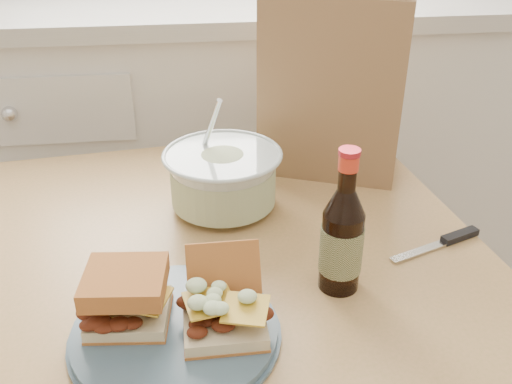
{
  "coord_description": "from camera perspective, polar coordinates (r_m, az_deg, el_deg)",
  "views": [
    {
      "loc": [
        -0.1,
        0.12,
        1.23
      ],
      "look_at": [
        -0.0,
        0.9,
        0.79
      ],
      "focal_mm": 40.0,
      "sensor_mm": 36.0,
      "label": 1
    }
  ],
  "objects": [
    {
      "name": "cabinet_run",
      "position": [
        1.75,
        -3.3,
        3.86
      ],
      "size": [
        2.5,
        0.64,
        0.94
      ],
      "color": "white",
      "rests_on": "ground"
    },
    {
      "name": "dining_table",
      "position": [
        0.96,
        -3.72,
        -11.36
      ],
      "size": [
        0.94,
        0.94,
        0.71
      ],
      "rotation": [
        0.0,
        0.0,
        0.11
      ],
      "color": "tan",
      "rests_on": "ground"
    },
    {
      "name": "plate",
      "position": [
        0.75,
        -8.06,
        -13.69
      ],
      "size": [
        0.26,
        0.26,
        0.02
      ],
      "primitive_type": "cylinder",
      "color": "#465F71",
      "rests_on": "dining_table"
    },
    {
      "name": "sandwich_left",
      "position": [
        0.75,
        -12.78,
        -10.15
      ],
      "size": [
        0.11,
        0.1,
        0.07
      ],
      "rotation": [
        0.0,
        0.0,
        -0.1
      ],
      "color": "beige",
      "rests_on": "plate"
    },
    {
      "name": "sandwich_right",
      "position": [
        0.74,
        -3.2,
        -10.84
      ],
      "size": [
        0.1,
        0.14,
        0.09
      ],
      "rotation": [
        0.0,
        0.0,
        0.0
      ],
      "color": "beige",
      "rests_on": "plate"
    },
    {
      "name": "coleslaw_bowl",
      "position": [
        0.99,
        -3.31,
        1.14
      ],
      "size": [
        0.21,
        0.21,
        0.2
      ],
      "color": "silver",
      "rests_on": "dining_table"
    },
    {
      "name": "beer_bottle",
      "position": [
        0.79,
        8.59,
        -4.6
      ],
      "size": [
        0.06,
        0.06,
        0.22
      ],
      "rotation": [
        0.0,
        0.0,
        -0.1
      ],
      "color": "black",
      "rests_on": "dining_table"
    },
    {
      "name": "knife",
      "position": [
        0.97,
        18.8,
        -4.52
      ],
      "size": [
        0.17,
        0.08,
        0.01
      ],
      "rotation": [
        0.0,
        0.0,
        0.36
      ],
      "color": "silver",
      "rests_on": "dining_table"
    },
    {
      "name": "paper_bag",
      "position": [
        1.11,
        7.83,
        10.78
      ],
      "size": [
        0.31,
        0.26,
        0.34
      ],
      "primitive_type": "cube",
      "rotation": [
        0.0,
        0.0,
        -0.38
      ],
      "color": "#946847",
      "rests_on": "dining_table"
    }
  ]
}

